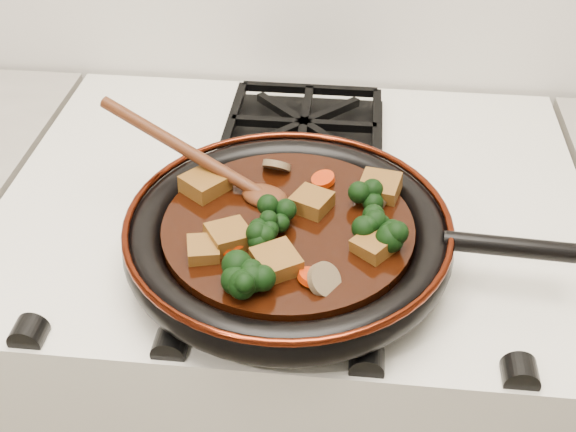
# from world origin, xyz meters

# --- Properties ---
(stove) EXTENTS (0.76, 0.60, 0.90)m
(stove) POSITION_xyz_m (0.00, 1.69, 0.45)
(stove) COLOR white
(stove) RESTS_ON ground
(burner_grate_front) EXTENTS (0.23, 0.23, 0.03)m
(burner_grate_front) POSITION_xyz_m (0.00, 1.55, 0.91)
(burner_grate_front) COLOR black
(burner_grate_front) RESTS_ON stove
(burner_grate_back) EXTENTS (0.23, 0.23, 0.03)m
(burner_grate_back) POSITION_xyz_m (0.00, 1.83, 0.91)
(burner_grate_back) COLOR black
(burner_grate_back) RESTS_ON stove
(skillet) EXTENTS (0.50, 0.37, 0.05)m
(skillet) POSITION_xyz_m (0.01, 1.55, 0.94)
(skillet) COLOR black
(skillet) RESTS_ON burner_grate_front
(braising_sauce) EXTENTS (0.28, 0.28, 0.02)m
(braising_sauce) POSITION_xyz_m (0.01, 1.55, 0.95)
(braising_sauce) COLOR black
(braising_sauce) RESTS_ON skillet
(tofu_cube_0) EXTENTS (0.04, 0.04, 0.02)m
(tofu_cube_0) POSITION_xyz_m (-0.08, 1.49, 0.97)
(tofu_cube_0) COLOR brown
(tofu_cube_0) RESTS_ON braising_sauce
(tofu_cube_1) EXTENTS (0.05, 0.05, 0.02)m
(tofu_cube_1) POSITION_xyz_m (0.03, 1.58, 0.97)
(tofu_cube_1) COLOR brown
(tofu_cube_1) RESTS_ON braising_sauce
(tofu_cube_2) EXTENTS (0.05, 0.05, 0.03)m
(tofu_cube_2) POSITION_xyz_m (0.11, 1.62, 0.97)
(tofu_cube_2) COLOR brown
(tofu_cube_2) RESTS_ON braising_sauce
(tofu_cube_3) EXTENTS (0.06, 0.06, 0.03)m
(tofu_cube_3) POSITION_xyz_m (-0.05, 1.51, 0.97)
(tofu_cube_3) COLOR brown
(tofu_cube_3) RESTS_ON braising_sauce
(tofu_cube_4) EXTENTS (0.05, 0.05, 0.03)m
(tofu_cube_4) POSITION_xyz_m (0.10, 1.52, 0.97)
(tofu_cube_4) COLOR brown
(tofu_cube_4) RESTS_ON braising_sauce
(tofu_cube_5) EXTENTS (0.06, 0.07, 0.03)m
(tofu_cube_5) POSITION_xyz_m (-0.10, 1.61, 0.97)
(tofu_cube_5) COLOR brown
(tofu_cube_5) RESTS_ON braising_sauce
(tofu_cube_6) EXTENTS (0.04, 0.04, 0.02)m
(tofu_cube_6) POSITION_xyz_m (0.10, 1.53, 0.97)
(tofu_cube_6) COLOR brown
(tofu_cube_6) RESTS_ON braising_sauce
(tofu_cube_7) EXTENTS (0.06, 0.06, 0.03)m
(tofu_cube_7) POSITION_xyz_m (0.00, 1.48, 0.97)
(tofu_cube_7) COLOR brown
(tofu_cube_7) RESTS_ON braising_sauce
(broccoli_floret_0) EXTENTS (0.08, 0.08, 0.06)m
(broccoli_floret_0) POSITION_xyz_m (-0.02, 1.51, 0.97)
(broccoli_floret_0) COLOR black
(broccoli_floret_0) RESTS_ON braising_sauce
(broccoli_floret_1) EXTENTS (0.09, 0.09, 0.07)m
(broccoli_floret_1) POSITION_xyz_m (0.12, 1.52, 0.97)
(broccoli_floret_1) COLOR black
(broccoli_floret_1) RESTS_ON braising_sauce
(broccoli_floret_2) EXTENTS (0.09, 0.08, 0.08)m
(broccoli_floret_2) POSITION_xyz_m (-0.01, 1.54, 0.97)
(broccoli_floret_2) COLOR black
(broccoli_floret_2) RESTS_ON braising_sauce
(broccoli_floret_3) EXTENTS (0.07, 0.08, 0.07)m
(broccoli_floret_3) POSITION_xyz_m (0.09, 1.60, 0.97)
(broccoli_floret_3) COLOR black
(broccoli_floret_3) RESTS_ON braising_sauce
(broccoli_floret_4) EXTENTS (0.09, 0.09, 0.07)m
(broccoli_floret_4) POSITION_xyz_m (-0.02, 1.45, 0.97)
(broccoli_floret_4) COLOR black
(broccoli_floret_4) RESTS_ON braising_sauce
(broccoli_floret_5) EXTENTS (0.07, 0.07, 0.07)m
(broccoli_floret_5) POSITION_xyz_m (0.10, 1.54, 0.97)
(broccoli_floret_5) COLOR black
(broccoli_floret_5) RESTS_ON braising_sauce
(broccoli_floret_6) EXTENTS (0.08, 0.08, 0.06)m
(broccoli_floret_6) POSITION_xyz_m (-0.03, 1.44, 0.97)
(broccoli_floret_6) COLOR black
(broccoli_floret_6) RESTS_ON braising_sauce
(carrot_coin_0) EXTENTS (0.03, 0.03, 0.02)m
(carrot_coin_0) POSITION_xyz_m (0.04, 1.46, 0.96)
(carrot_coin_0) COLOR red
(carrot_coin_0) RESTS_ON braising_sauce
(carrot_coin_1) EXTENTS (0.03, 0.03, 0.02)m
(carrot_coin_1) POSITION_xyz_m (0.04, 1.64, 0.96)
(carrot_coin_1) COLOR red
(carrot_coin_1) RESTS_ON braising_sauce
(carrot_coin_2) EXTENTS (0.03, 0.03, 0.02)m
(carrot_coin_2) POSITION_xyz_m (-0.05, 1.51, 0.96)
(carrot_coin_2) COLOR red
(carrot_coin_2) RESTS_ON braising_sauce
(carrot_coin_3) EXTENTS (0.03, 0.03, 0.02)m
(carrot_coin_3) POSITION_xyz_m (-0.06, 1.50, 0.96)
(carrot_coin_3) COLOR red
(carrot_coin_3) RESTS_ON braising_sauce
(mushroom_slice_0) EXTENTS (0.04, 0.04, 0.03)m
(mushroom_slice_0) POSITION_xyz_m (-0.02, 1.66, 0.97)
(mushroom_slice_0) COLOR brown
(mushroom_slice_0) RESTS_ON braising_sauce
(mushroom_slice_1) EXTENTS (0.05, 0.05, 0.03)m
(mushroom_slice_1) POSITION_xyz_m (0.05, 1.46, 0.97)
(mushroom_slice_1) COLOR brown
(mushroom_slice_1) RESTS_ON braising_sauce
(mushroom_slice_2) EXTENTS (0.04, 0.04, 0.03)m
(mushroom_slice_2) POSITION_xyz_m (0.10, 1.60, 0.97)
(mushroom_slice_2) COLOR brown
(mushroom_slice_2) RESTS_ON braising_sauce
(wooden_spoon) EXTENTS (0.15, 0.08, 0.23)m
(wooden_spoon) POSITION_xyz_m (-0.08, 1.62, 0.98)
(wooden_spoon) COLOR #4F2410
(wooden_spoon) RESTS_ON braising_sauce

